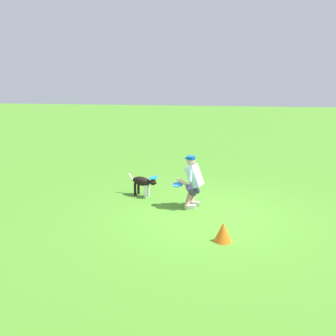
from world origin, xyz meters
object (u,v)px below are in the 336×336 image
(dog, at_px, (143,182))
(frisbee_flying, at_px, (154,178))
(frisbee_held, at_px, (178,185))
(person, at_px, (193,180))
(training_cone, at_px, (223,232))

(dog, height_order, frisbee_flying, frisbee_flying)
(frisbee_held, bearing_deg, person, -160.77)
(person, height_order, frisbee_flying, person)
(frisbee_held, height_order, training_cone, frisbee_held)
(dog, height_order, training_cone, dog)
(dog, xyz_separation_m, frisbee_flying, (-0.31, 0.10, 0.18))
(dog, distance_m, frisbee_held, 1.31)
(person, distance_m, frisbee_held, 0.40)
(person, height_order, dog, person)
(person, distance_m, dog, 1.57)
(dog, relative_size, frisbee_held, 3.53)
(dog, height_order, frisbee_held, frisbee_held)
(frisbee_flying, relative_size, training_cone, 0.61)
(person, distance_m, frisbee_flying, 1.23)
(frisbee_flying, height_order, training_cone, frisbee_flying)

